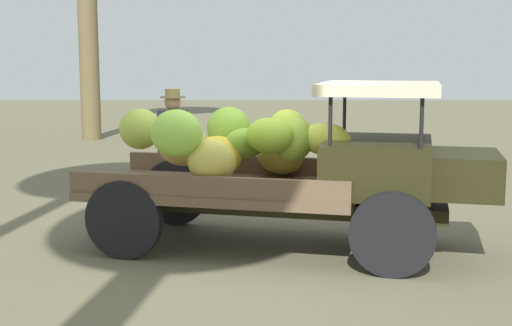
% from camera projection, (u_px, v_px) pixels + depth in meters
% --- Properties ---
extents(ground_plane, '(60.00, 60.00, 0.00)m').
position_uv_depth(ground_plane, '(241.00, 249.00, 7.81)').
color(ground_plane, '#635E45').
extents(truck, '(4.65, 2.53, 1.86)m').
position_uv_depth(truck, '(295.00, 165.00, 7.72)').
color(truck, black).
rests_on(truck, ground).
extents(farmer, '(0.53, 0.47, 1.72)m').
position_uv_depth(farmer, '(173.00, 144.00, 9.41)').
color(farmer, '#354242').
rests_on(farmer, ground).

